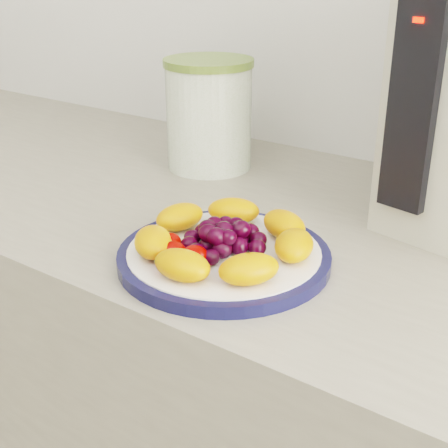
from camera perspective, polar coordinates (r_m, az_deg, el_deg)
The scene contains 7 objects.
plate_rim at distance 0.73m, azimuth 0.00°, elevation -3.03°, with size 0.25×0.25×0.01m, color #11143B.
plate_face at distance 0.73m, azimuth 0.00°, elevation -2.96°, with size 0.23×0.23×0.02m, color white.
canister at distance 1.04m, azimuth -1.38°, elevation 9.66°, with size 0.14×0.14×0.17m, color #40640E.
canister_lid at distance 1.02m, azimuth -1.43°, elevation 14.55°, with size 0.15×0.15×0.01m, color olive.
appliance_panel at distance 0.76m, azimuth 16.91°, elevation 10.24°, with size 0.06×0.02×0.25m, color black.
appliance_led at distance 0.74m, azimuth 17.39°, elevation 17.37°, with size 0.01×0.01×0.01m, color #FF0C05.
fruit_plate at distance 0.72m, azimuth -0.24°, elevation -1.32°, with size 0.22×0.21×0.04m.
Camera 1 is at (0.34, 0.51, 1.24)m, focal length 50.00 mm.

